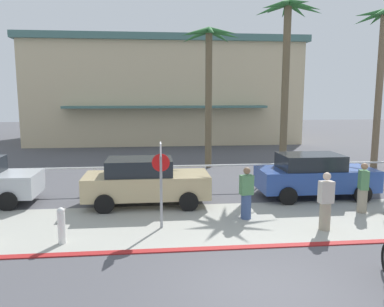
{
  "coord_description": "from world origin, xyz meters",
  "views": [
    {
      "loc": [
        -2.2,
        -7.18,
        3.95
      ],
      "look_at": [
        -0.8,
        6.0,
        1.91
      ],
      "focal_mm": 36.31,
      "sensor_mm": 36.0,
      "label": 1
    }
  ],
  "objects_px": {
    "car_blue_2": "(314,175)",
    "bollard_1": "(61,225)",
    "car_tan_1": "(145,181)",
    "stop_sign_bike_lane": "(161,173)",
    "pedestrian_0": "(246,195)",
    "palm_tree_4": "(382,50)",
    "pedestrian_1": "(363,190)",
    "palm_tree_2": "(209,61)",
    "palm_tree_3": "(287,41)",
    "pedestrian_2": "(326,204)"
  },
  "relations": [
    {
      "from": "stop_sign_bike_lane",
      "to": "car_tan_1",
      "type": "xyz_separation_m",
      "value": [
        -0.5,
        2.51,
        -0.81
      ]
    },
    {
      "from": "pedestrian_1",
      "to": "car_tan_1",
      "type": "bearing_deg",
      "value": 166.8
    },
    {
      "from": "pedestrian_1",
      "to": "pedestrian_0",
      "type": "bearing_deg",
      "value": -176.47
    },
    {
      "from": "palm_tree_4",
      "to": "car_blue_2",
      "type": "height_order",
      "value": "palm_tree_4"
    },
    {
      "from": "car_blue_2",
      "to": "bollard_1",
      "type": "bearing_deg",
      "value": -156.12
    },
    {
      "from": "bollard_1",
      "to": "pedestrian_0",
      "type": "distance_m",
      "value": 5.58
    },
    {
      "from": "stop_sign_bike_lane",
      "to": "car_blue_2",
      "type": "distance_m",
      "value": 6.63
    },
    {
      "from": "stop_sign_bike_lane",
      "to": "pedestrian_1",
      "type": "height_order",
      "value": "stop_sign_bike_lane"
    },
    {
      "from": "car_tan_1",
      "to": "pedestrian_1",
      "type": "relative_size",
      "value": 2.6
    },
    {
      "from": "palm_tree_2",
      "to": "pedestrian_0",
      "type": "relative_size",
      "value": 4.39
    },
    {
      "from": "palm_tree_3",
      "to": "pedestrian_1",
      "type": "bearing_deg",
      "value": -86.97
    },
    {
      "from": "car_blue_2",
      "to": "pedestrian_2",
      "type": "distance_m",
      "value": 3.73
    },
    {
      "from": "palm_tree_3",
      "to": "palm_tree_4",
      "type": "relative_size",
      "value": 1.01
    },
    {
      "from": "car_tan_1",
      "to": "pedestrian_1",
      "type": "height_order",
      "value": "pedestrian_1"
    },
    {
      "from": "palm_tree_2",
      "to": "palm_tree_3",
      "type": "xyz_separation_m",
      "value": [
        3.56,
        -1.81,
        0.8
      ]
    },
    {
      "from": "palm_tree_4",
      "to": "car_blue_2",
      "type": "bearing_deg",
      "value": -135.87
    },
    {
      "from": "stop_sign_bike_lane",
      "to": "palm_tree_2",
      "type": "xyz_separation_m",
      "value": [
        2.8,
        9.47,
        3.98
      ]
    },
    {
      "from": "pedestrian_0",
      "to": "bollard_1",
      "type": "bearing_deg",
      "value": -164.29
    },
    {
      "from": "pedestrian_1",
      "to": "palm_tree_4",
      "type": "bearing_deg",
      "value": 56.85
    },
    {
      "from": "pedestrian_0",
      "to": "pedestrian_1",
      "type": "height_order",
      "value": "pedestrian_1"
    },
    {
      "from": "palm_tree_3",
      "to": "car_blue_2",
      "type": "xyz_separation_m",
      "value": [
        -0.44,
        -4.79,
        -5.59
      ]
    },
    {
      "from": "stop_sign_bike_lane",
      "to": "car_tan_1",
      "type": "distance_m",
      "value": 2.69
    },
    {
      "from": "pedestrian_0",
      "to": "pedestrian_2",
      "type": "bearing_deg",
      "value": -31.35
    },
    {
      "from": "pedestrian_1",
      "to": "palm_tree_3",
      "type": "bearing_deg",
      "value": 93.03
    },
    {
      "from": "palm_tree_4",
      "to": "pedestrian_1",
      "type": "xyz_separation_m",
      "value": [
        -5.03,
        -7.71,
        -5.42
      ]
    },
    {
      "from": "pedestrian_0",
      "to": "pedestrian_2",
      "type": "relative_size",
      "value": 0.97
    },
    {
      "from": "pedestrian_1",
      "to": "stop_sign_bike_lane",
      "type": "bearing_deg",
      "value": -173.05
    },
    {
      "from": "pedestrian_0",
      "to": "pedestrian_2",
      "type": "xyz_separation_m",
      "value": [
        2.04,
        -1.24,
        0.02
      ]
    },
    {
      "from": "palm_tree_2",
      "to": "pedestrian_0",
      "type": "height_order",
      "value": "palm_tree_2"
    },
    {
      "from": "palm_tree_4",
      "to": "pedestrian_2",
      "type": "xyz_separation_m",
      "value": [
        -7.02,
        -9.2,
        -5.4
      ]
    },
    {
      "from": "palm_tree_2",
      "to": "car_blue_2",
      "type": "xyz_separation_m",
      "value": [
        3.12,
        -6.61,
        -4.78
      ]
    },
    {
      "from": "stop_sign_bike_lane",
      "to": "pedestrian_0",
      "type": "bearing_deg",
      "value": 11.96
    },
    {
      "from": "stop_sign_bike_lane",
      "to": "palm_tree_3",
      "type": "relative_size",
      "value": 0.3
    },
    {
      "from": "pedestrian_1",
      "to": "pedestrian_2",
      "type": "relative_size",
      "value": 0.98
    },
    {
      "from": "pedestrian_1",
      "to": "car_blue_2",
      "type": "bearing_deg",
      "value": 111.43
    },
    {
      "from": "stop_sign_bike_lane",
      "to": "pedestrian_2",
      "type": "height_order",
      "value": "stop_sign_bike_lane"
    },
    {
      "from": "palm_tree_4",
      "to": "pedestrian_1",
      "type": "relative_size",
      "value": 4.9
    },
    {
      "from": "palm_tree_3",
      "to": "car_blue_2",
      "type": "distance_m",
      "value": 7.37
    },
    {
      "from": "bollard_1",
      "to": "car_tan_1",
      "type": "relative_size",
      "value": 0.23
    },
    {
      "from": "palm_tree_2",
      "to": "pedestrian_0",
      "type": "bearing_deg",
      "value": -90.69
    },
    {
      "from": "stop_sign_bike_lane",
      "to": "palm_tree_3",
      "type": "bearing_deg",
      "value": 50.28
    },
    {
      "from": "stop_sign_bike_lane",
      "to": "palm_tree_4",
      "type": "bearing_deg",
      "value": 35.95
    },
    {
      "from": "car_tan_1",
      "to": "pedestrian_2",
      "type": "distance_m",
      "value": 6.13
    },
    {
      "from": "palm_tree_2",
      "to": "pedestrian_2",
      "type": "distance_m",
      "value": 11.41
    },
    {
      "from": "palm_tree_2",
      "to": "car_tan_1",
      "type": "distance_m",
      "value": 9.07
    },
    {
      "from": "palm_tree_3",
      "to": "pedestrian_2",
      "type": "relative_size",
      "value": 4.87
    },
    {
      "from": "palm_tree_2",
      "to": "pedestrian_1",
      "type": "relative_size",
      "value": 4.35
    },
    {
      "from": "palm_tree_2",
      "to": "pedestrian_1",
      "type": "bearing_deg",
      "value": -65.63
    },
    {
      "from": "bollard_1",
      "to": "car_tan_1",
      "type": "height_order",
      "value": "car_tan_1"
    },
    {
      "from": "car_tan_1",
      "to": "stop_sign_bike_lane",
      "type": "bearing_deg",
      "value": -78.73
    }
  ]
}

